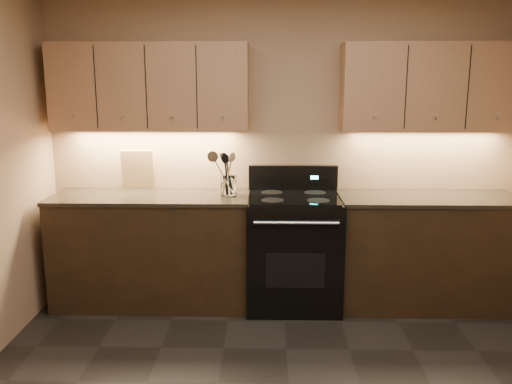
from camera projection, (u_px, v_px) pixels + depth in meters
The scene contains 14 objects.
wall_back at pixel (284, 146), 4.63m from camera, with size 4.00×0.04×2.60m, color tan.
counter_left at pixel (153, 249), 4.54m from camera, with size 1.62×0.62×0.93m.
counter_right at pixel (426, 251), 4.49m from camera, with size 1.46×0.62×0.93m.
stove at pixel (294, 249), 4.49m from camera, with size 0.76×0.68×1.14m.
upper_cab_left at pixel (150, 87), 4.41m from camera, with size 1.60×0.30×0.70m, color #A77953.
upper_cab_right at pixel (432, 87), 4.36m from camera, with size 1.44×0.30×0.70m, color #A77953.
outlet_plate at pixel (134, 166), 4.69m from camera, with size 0.09×0.01×0.12m, color #B2B5BA.
utensil_crock at pixel (229, 186), 4.42m from camera, with size 0.14×0.14×0.16m.
cutting_board at pixel (138, 169), 4.66m from camera, with size 0.27×0.02×0.35m, color tan.
wooden_spoon at pixel (224, 173), 4.40m from camera, with size 0.06×0.06×0.34m, color tan, non-canonical shape.
black_spoon at pixel (228, 173), 4.42m from camera, with size 0.06×0.06×0.34m, color black, non-canonical shape.
black_turner at pixel (231, 174), 4.39m from camera, with size 0.08×0.08×0.32m, color black, non-canonical shape.
steel_spatula at pixel (232, 172), 4.41m from camera, with size 0.08×0.08×0.36m, color silver, non-canonical shape.
steel_skimmer at pixel (233, 172), 4.38m from camera, with size 0.09×0.09×0.37m, color silver, non-canonical shape.
Camera 1 is at (-0.14, -2.62, 1.88)m, focal length 38.00 mm.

